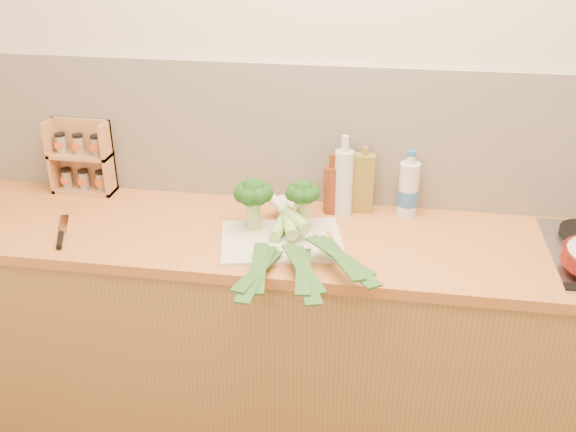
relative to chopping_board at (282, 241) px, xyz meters
name	(u,v)px	position (x,y,z in m)	size (l,w,h in m)	color
room_shell	(344,137)	(0.18, 0.36, 0.26)	(3.50, 3.50, 3.50)	beige
counter	(330,339)	(0.18, 0.07, -0.46)	(3.20, 0.62, 0.90)	#A17743
chopping_board	(282,241)	(0.00, 0.00, 0.00)	(0.42, 0.31, 0.01)	beige
broccoli_left	(253,194)	(-0.11, 0.07, 0.14)	(0.14, 0.14, 0.19)	#A5C573
broccoli_right	(303,194)	(0.06, 0.11, 0.13)	(0.12, 0.12, 0.18)	#A5C573
leek_front	(274,238)	(-0.02, -0.04, 0.03)	(0.11, 0.67, 0.04)	white
leek_mid	(292,233)	(0.04, -0.03, 0.05)	(0.26, 0.69, 0.04)	white
leek_back	(306,228)	(0.09, -0.01, 0.07)	(0.44, 0.58, 0.04)	white
chefs_knife	(61,236)	(-0.78, -0.09, 0.00)	(0.13, 0.26, 0.02)	silver
spice_rack	(83,161)	(-0.87, 0.31, 0.12)	(0.25, 0.10, 0.30)	tan
oil_tin	(363,183)	(0.26, 0.30, 0.11)	(0.08, 0.05, 0.26)	olive
glass_bottle	(343,182)	(0.19, 0.26, 0.12)	(0.07, 0.07, 0.31)	silver
amber_bottle	(332,188)	(0.15, 0.27, 0.09)	(0.06, 0.06, 0.23)	maroon
water_bottle	(408,191)	(0.43, 0.29, 0.09)	(0.08, 0.08, 0.24)	silver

